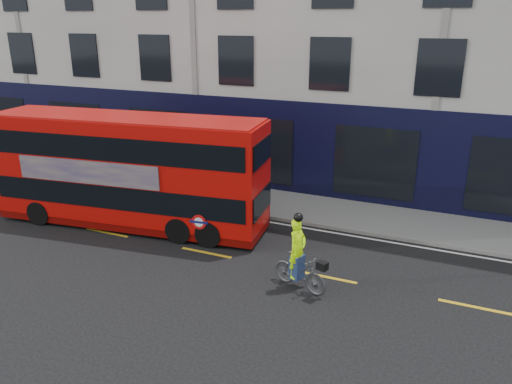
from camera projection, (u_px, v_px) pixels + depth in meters
The scene contains 8 objects.
ground at pixel (77, 250), 16.30m from camera, with size 120.00×120.00×0.00m, color black.
pavement at pixel (182, 189), 21.90m from camera, with size 60.00×3.00×0.12m, color slate.
kerb at pixel (163, 200), 20.60m from camera, with size 60.00×0.12×0.13m, color slate.
building_terrace at pixel (243, 12), 25.04m from camera, with size 50.00×10.07×15.00m.
road_edge_line at pixel (159, 204), 20.36m from camera, with size 58.00×0.10×0.01m, color silver.
lane_dashes at pixel (107, 233), 17.59m from camera, with size 58.00×0.12×0.01m, color gold, non-canonical shape.
bus at pixel (129, 171), 17.68m from camera, with size 10.10×3.43×3.99m.
cyclist at pixel (299, 264), 13.72m from camera, with size 1.81×1.02×2.25m.
Camera 1 is at (11.31, -11.18, 7.12)m, focal length 35.00 mm.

